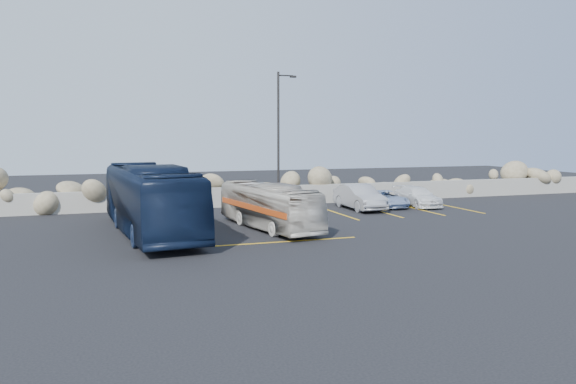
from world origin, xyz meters
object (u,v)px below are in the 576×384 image
object	(u,v)px
car_b	(359,197)
car_c	(417,197)
lamppost	(279,137)
vintage_bus	(269,206)
car_d	(386,199)
tour_coach	(151,200)

from	to	relation	value
car_b	car_c	bearing A→B (deg)	3.79
lamppost	car_c	world-z (taller)	lamppost
vintage_bus	car_d	size ratio (longest dim) A/B	2.11
car_b	lamppost	bearing A→B (deg)	165.94
vintage_bus	tour_coach	distance (m)	5.43
tour_coach	car_d	world-z (taller)	tour_coach
tour_coach	car_d	bearing A→B (deg)	13.31
vintage_bus	car_d	distance (m)	10.45
car_d	lamppost	bearing A→B (deg)	172.18
vintage_bus	tour_coach	xyz separation A→B (m)	(-5.40, 0.28, 0.48)
vintage_bus	tour_coach	size ratio (longest dim) A/B	0.69
vintage_bus	car_d	world-z (taller)	vintage_bus
lamppost	car_b	bearing A→B (deg)	-14.12
lamppost	car_c	xyz separation A→B (m)	(8.70, -0.89, -3.70)
car_c	car_d	xyz separation A→B (m)	(-2.07, 0.20, -0.09)
lamppost	vintage_bus	size ratio (longest dim) A/B	1.04
car_b	car_c	distance (m)	4.10
car_b	car_d	bearing A→B (deg)	12.94
lamppost	car_b	size ratio (longest dim) A/B	1.79
vintage_bus	tour_coach	world-z (taller)	tour_coach
vintage_bus	tour_coach	bearing A→B (deg)	167.10
car_d	tour_coach	bearing A→B (deg)	-163.01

